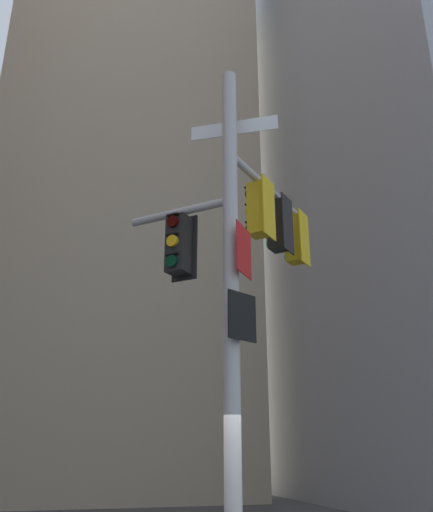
# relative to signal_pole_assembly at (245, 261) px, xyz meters

# --- Properties ---
(building_mid_block) EXTENTS (12.70, 12.70, 30.54)m
(building_mid_block) POSITION_rel_signal_pole_assembly_xyz_m (-0.66, 20.38, 10.22)
(building_mid_block) COLOR tan
(building_mid_block) RESTS_ON ground
(signal_pole_assembly) EXTENTS (3.75, 2.56, 8.33)m
(signal_pole_assembly) POSITION_rel_signal_pole_assembly_xyz_m (0.00, 0.00, 0.00)
(signal_pole_assembly) COLOR #B2B2B5
(signal_pole_assembly) RESTS_ON ground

